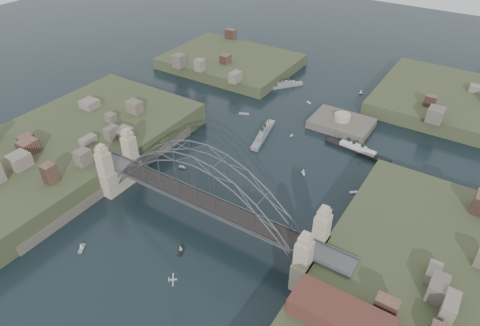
% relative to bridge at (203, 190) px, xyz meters
% --- Properties ---
extents(ground, '(500.00, 500.00, 0.00)m').
position_rel_bridge_xyz_m(ground, '(0.00, 0.00, -12.32)').
color(ground, black).
rests_on(ground, ground).
extents(bridge, '(84.00, 13.80, 24.60)m').
position_rel_bridge_xyz_m(bridge, '(0.00, 0.00, 0.00)').
color(bridge, '#4C4C4F').
rests_on(bridge, ground).
extents(shore_west, '(50.50, 90.00, 12.00)m').
position_rel_bridge_xyz_m(shore_west, '(-57.32, 0.00, -10.35)').
color(shore_west, '#3A4328').
rests_on(shore_west, ground).
extents(shore_east, '(50.50, 90.00, 12.00)m').
position_rel_bridge_xyz_m(shore_east, '(57.32, 0.00, -10.35)').
color(shore_east, '#3A4328').
rests_on(shore_east, ground).
extents(headland_nw, '(60.00, 45.00, 9.00)m').
position_rel_bridge_xyz_m(headland_nw, '(-55.00, 95.00, -11.82)').
color(headland_nw, '#3A4328').
rests_on(headland_nw, ground).
extents(headland_ne, '(70.00, 55.00, 9.50)m').
position_rel_bridge_xyz_m(headland_ne, '(50.00, 110.00, -11.57)').
color(headland_ne, '#3A4328').
rests_on(headland_ne, ground).
extents(fort_island, '(22.00, 16.00, 9.40)m').
position_rel_bridge_xyz_m(fort_island, '(12.00, 70.00, -12.66)').
color(fort_island, '#544D44').
rests_on(fort_island, ground).
extents(wharf_shed, '(20.00, 8.00, 4.00)m').
position_rel_bridge_xyz_m(wharf_shed, '(44.00, -14.00, -2.32)').
color(wharf_shed, '#592D26').
rests_on(wharf_shed, shore_east).
extents(naval_cruiser_near, '(7.04, 20.74, 6.19)m').
position_rel_bridge_xyz_m(naval_cruiser_near, '(-9.38, 48.23, -11.36)').
color(naval_cruiser_near, gray).
rests_on(naval_cruiser_near, ground).
extents(naval_cruiser_far, '(11.52, 13.87, 5.37)m').
position_rel_bridge_xyz_m(naval_cruiser_far, '(-21.75, 89.41, -11.49)').
color(naval_cruiser_far, gray).
rests_on(naval_cruiser_far, ground).
extents(ocean_liner, '(23.39, 5.49, 5.69)m').
position_rel_bridge_xyz_m(ocean_liner, '(23.11, 56.75, -11.44)').
color(ocean_liner, black).
rests_on(ocean_liner, ground).
extents(aeroplane, '(2.45, 2.96, 0.52)m').
position_rel_bridge_xyz_m(aeroplane, '(9.04, -23.68, -5.15)').
color(aeroplane, '#B6BABE').
extents(small_boat_a, '(2.55, 1.20, 1.43)m').
position_rel_bridge_xyz_m(small_boat_a, '(-21.97, 16.95, -12.04)').
color(small_boat_a, silver).
rests_on(small_boat_a, ground).
extents(small_boat_b, '(1.72, 1.60, 2.38)m').
position_rel_bridge_xyz_m(small_boat_b, '(12.84, 35.64, -11.34)').
color(small_boat_b, silver).
rests_on(small_boat_b, ground).
extents(small_boat_c, '(2.63, 3.55, 2.38)m').
position_rel_bridge_xyz_m(small_boat_c, '(0.70, -11.35, -11.64)').
color(small_boat_c, silver).
rests_on(small_boat_c, ground).
extents(small_boat_d, '(2.39, 2.19, 0.45)m').
position_rel_bridge_xyz_m(small_boat_d, '(29.91, 35.31, -12.17)').
color(small_boat_d, silver).
rests_on(small_boat_d, ground).
extents(small_boat_e, '(4.14, 2.88, 0.45)m').
position_rel_bridge_xyz_m(small_boat_e, '(-24.13, 58.28, -12.17)').
color(small_boat_e, silver).
rests_on(small_boat_e, ground).
extents(small_boat_f, '(0.96, 1.69, 1.43)m').
position_rel_bridge_xyz_m(small_boat_f, '(-0.65, 53.80, -12.03)').
color(small_boat_f, silver).
rests_on(small_boat_f, ground).
extents(small_boat_h, '(2.16, 1.49, 0.45)m').
position_rel_bridge_xyz_m(small_boat_h, '(-6.47, 80.97, -12.17)').
color(small_boat_h, silver).
rests_on(small_boat_h, ground).
extents(small_boat_i, '(2.51, 1.49, 0.45)m').
position_rel_bridge_xyz_m(small_boat_i, '(28.27, 19.80, -12.17)').
color(small_boat_i, silver).
rests_on(small_boat_i, ground).
extents(small_boat_j, '(2.57, 3.28, 2.38)m').
position_rel_bridge_xyz_m(small_boat_j, '(-21.42, -24.74, -11.60)').
color(small_boat_j, silver).
rests_on(small_boat_j, ground).
extents(small_boat_k, '(1.72, 1.63, 2.38)m').
position_rel_bridge_xyz_m(small_boat_k, '(8.85, 100.75, -11.34)').
color(small_boat_k, silver).
rests_on(small_boat_k, ground).
extents(small_boat_l, '(2.52, 2.68, 0.45)m').
position_rel_bridge_xyz_m(small_boat_l, '(-35.77, 33.35, -12.17)').
color(small_boat_l, silver).
rests_on(small_boat_l, ground).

